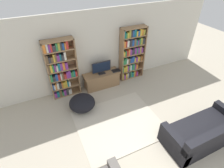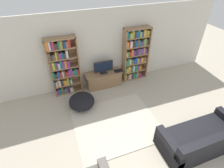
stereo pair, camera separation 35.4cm
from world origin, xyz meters
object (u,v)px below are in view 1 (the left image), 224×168
(laptop, at_px, (116,71))
(beanbag_ottoman, at_px, (82,103))
(bookshelf_right, at_px, (131,54))
(television, at_px, (101,68))
(bookshelf_left, at_px, (61,69))
(tv_stand, at_px, (102,80))
(couch_right_sofa, at_px, (204,133))

(laptop, bearing_deg, beanbag_ottoman, -153.24)
(bookshelf_right, height_order, television, bookshelf_right)
(bookshelf_left, relative_size, laptop, 6.54)
(bookshelf_left, distance_m, tv_stand, 1.49)
(bookshelf_left, distance_m, beanbag_ottoman, 1.25)
(television, height_order, laptop, television)
(tv_stand, distance_m, laptop, 0.60)
(couch_right_sofa, bearing_deg, television, 114.20)
(tv_stand, xyz_separation_m, beanbag_ottoman, (-0.98, -0.83, -0.05))
(bookshelf_right, bearing_deg, laptop, -165.97)
(bookshelf_left, relative_size, beanbag_ottoman, 2.48)
(laptop, xyz_separation_m, beanbag_ottoman, (-1.51, -0.76, -0.33))
(beanbag_ottoman, bearing_deg, tv_stand, 39.98)
(couch_right_sofa, bearing_deg, bookshelf_left, 129.53)
(bookshelf_right, bearing_deg, television, -174.29)
(television, bearing_deg, beanbag_ottoman, -140.42)
(television, bearing_deg, tv_stand, 90.00)
(television, relative_size, laptop, 2.24)
(tv_stand, xyz_separation_m, couch_right_sofa, (1.44, -3.21, -0.00))
(bookshelf_right, distance_m, couch_right_sofa, 3.41)
(bookshelf_right, xyz_separation_m, beanbag_ottoman, (-2.21, -0.94, -0.76))
(tv_stand, bearing_deg, laptop, -6.92)
(couch_right_sofa, bearing_deg, bookshelf_right, 93.66)
(bookshelf_right, height_order, tv_stand, bookshelf_right)
(bookshelf_right, distance_m, beanbag_ottoman, 2.52)
(couch_right_sofa, bearing_deg, laptop, 106.16)
(tv_stand, distance_m, couch_right_sofa, 3.52)
(bookshelf_right, xyz_separation_m, tv_stand, (-1.23, -0.11, -0.72))
(bookshelf_left, distance_m, television, 1.33)
(laptop, distance_m, couch_right_sofa, 3.29)
(bookshelf_left, relative_size, bookshelf_right, 1.00)
(couch_right_sofa, relative_size, beanbag_ottoman, 2.56)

